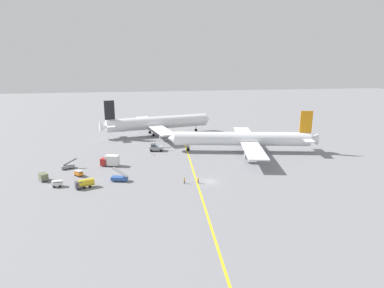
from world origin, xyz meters
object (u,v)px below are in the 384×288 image
Objects in this scene: gse_stair_truck_yellow at (120,178)px; traffic_cone_nose_left at (154,155)px; airliner_being_pushed at (243,139)px; ground_crew_marshaller_foreground at (198,180)px; pushback_tug at (156,148)px; ground_crew_wing_walker_right at (184,180)px; gse_baggage_cart_near_cluster at (57,184)px; gse_belt_loader_portside at (68,166)px; gse_catering_truck_tall at (110,161)px; gse_baggage_cart_trailing at (79,173)px; airliner_at_gate_left at (157,123)px; gse_fuel_bowser_stubby at (84,183)px; gse_container_dolly_flat at (43,177)px.

gse_stair_truck_yellow is 26.97m from traffic_cone_nose_left.
airliner_being_pushed is 31.59× the size of ground_crew_marshaller_foreground.
traffic_cone_nose_left is at bearing -102.34° from pushback_tug.
airliner_being_pushed is 39.63m from ground_crew_wing_walker_right.
gse_baggage_cart_near_cluster is 1.66× the size of ground_crew_wing_walker_right.
airliner_being_pushed is 10.99× the size of gse_belt_loader_portside.
gse_baggage_cart_near_cluster is at bearing -128.79° from gse_catering_truck_tall.
gse_stair_truck_yellow is at bearing -40.82° from gse_belt_loader_portside.
gse_stair_truck_yellow reaches higher than traffic_cone_nose_left.
pushback_tug reaches higher than gse_baggage_cart_trailing.
airliner_being_pushed is at bearing -1.46° from traffic_cone_nose_left.
gse_stair_truck_yellow reaches higher than gse_baggage_cart_trailing.
gse_belt_loader_portside is at bearing 152.39° from ground_crew_marshaller_foreground.
gse_belt_loader_portside is 29.62m from traffic_cone_nose_left.
airliner_at_gate_left is 46.26m from airliner_being_pushed.
gse_fuel_bowser_stubby is 0.84× the size of gse_catering_truck_tall.
pushback_tug reaches higher than gse_container_dolly_flat.
pushback_tug reaches higher than ground_crew_marshaller_foreground.
pushback_tug is at bearing 57.50° from gse_fuel_bowser_stubby.
gse_fuel_bowser_stubby is at bearing -16.71° from gse_baggage_cart_near_cluster.
airliner_being_pushed is 60.43m from gse_fuel_bowser_stubby.
gse_container_dolly_flat is at bearing -142.34° from pushback_tug.
ground_crew_marshaller_foreground is (3.78, -0.53, 0.04)m from ground_crew_wing_walker_right.
airliner_being_pushed is at bearing 26.77° from gse_fuel_bowser_stubby.
gse_baggage_cart_near_cluster is (-31.90, -60.73, -4.65)m from airliner_at_gate_left.
gse_belt_loader_portside is at bearing 119.81° from gse_baggage_cart_trailing.
ground_crew_marshaller_foreground is (21.58, -5.65, -0.11)m from gse_stair_truck_yellow.
airliner_being_pushed reaches higher than gse_baggage_cart_trailing.
gse_baggage_cart_trailing is 29.48m from traffic_cone_nose_left.
traffic_cone_nose_left is at bearing 20.14° from gse_belt_loader_portside.
gse_catering_truck_tall is 13.15m from gse_belt_loader_portside.
gse_belt_loader_portside is (-16.56, 14.30, -0.20)m from gse_stair_truck_yellow.
gse_stair_truck_yellow reaches higher than gse_container_dolly_flat.
gse_baggage_cart_near_cluster is 38.28m from ground_crew_marshaller_foreground.
gse_catering_truck_tall is 29.18m from ground_crew_wing_walker_right.
traffic_cone_nose_left is (27.81, 10.20, -0.55)m from gse_belt_loader_portside.
gse_belt_loader_portside reaches higher than ground_crew_marshaller_foreground.
gse_belt_loader_portside is 39.47m from ground_crew_wing_walker_right.
gse_fuel_bowser_stubby is 10.50m from gse_baggage_cart_trailing.
airliner_at_gate_left is 10.72× the size of gse_stair_truck_yellow.
gse_catering_truck_tall is at bearing 136.77° from ground_crew_wing_walker_right.
pushback_tug is 2.17× the size of gse_container_dolly_flat.
gse_stair_truck_yellow is 13.75m from gse_baggage_cart_trailing.
gse_baggage_cart_near_cluster is 1.60× the size of ground_crew_marshaller_foreground.
pushback_tug reaches higher than ground_crew_wing_walker_right.
airliner_being_pushed is (29.32, -35.77, -0.65)m from airliner_at_gate_left.
pushback_tug is at bearing 44.17° from gse_baggage_cart_trailing.
airliner_being_pushed reaches higher than ground_crew_wing_walker_right.
gse_baggage_cart_trailing is 32.09m from ground_crew_wing_walker_right.
gse_catering_truck_tall reaches higher than gse_fuel_bowser_stubby.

